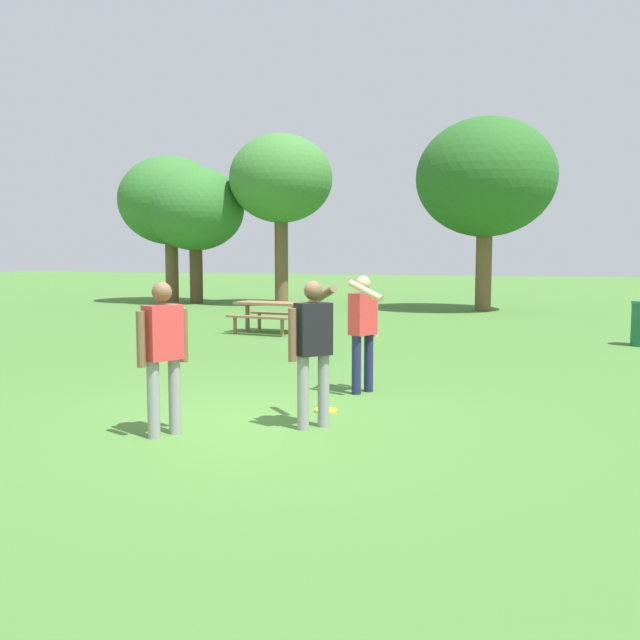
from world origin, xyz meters
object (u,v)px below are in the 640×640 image
object	(u,v)px
person_thrower	(163,348)
tree_far_right	(281,180)
tree_slender_mid	(486,178)
person_bystander	(313,342)
tree_tall_left	(171,202)
frisbee	(326,410)
person_catcher	(364,325)
picnic_table_near	(270,310)
tree_broad_center	(195,210)

from	to	relation	value
person_thrower	tree_far_right	size ratio (longest dim) A/B	0.25
tree_far_right	tree_slender_mid	bearing A→B (deg)	-0.97
person_bystander	tree_far_right	world-z (taller)	tree_far_right
tree_far_right	tree_tall_left	bearing A→B (deg)	-179.36
frisbee	person_bystander	bearing A→B (deg)	-80.18
person_bystander	tree_far_right	size ratio (longest dim) A/B	0.25
person_thrower	tree_slender_mid	size ratio (longest dim) A/B	0.25
frisbee	tree_far_right	xyz separation A→B (m)	(-7.88, 16.43, 4.80)
person_bystander	frisbee	distance (m)	1.25
person_catcher	tree_tall_left	bearing A→B (deg)	130.47
tree_tall_left	tree_slender_mid	xyz separation A→B (m)	(12.65, -0.07, 0.42)
person_catcher	picnic_table_near	world-z (taller)	person_catcher
person_catcher	picnic_table_near	distance (m)	7.66
tree_slender_mid	tree_broad_center	bearing A→B (deg)	-178.46
tree_broad_center	person_thrower	bearing A→B (deg)	-59.95
picnic_table_near	tree_slender_mid	xyz separation A→B (m)	(4.09, 8.76, 3.99)
person_thrower	picnic_table_near	bearing A→B (deg)	108.24
person_bystander	person_thrower	bearing A→B (deg)	-147.05
tree_broad_center	person_bystander	bearing A→B (deg)	-55.43
person_bystander	frisbee	size ratio (longest dim) A/B	5.74
person_thrower	tree_broad_center	world-z (taller)	tree_broad_center
picnic_table_near	tree_far_right	distance (m)	10.50
person_catcher	tree_broad_center	xyz separation A→B (m)	(-11.53, 14.75, 2.78)
tree_far_right	tree_slender_mid	size ratio (longest dim) A/B	0.99
picnic_table_near	tree_slender_mid	distance (m)	10.46
tree_tall_left	tree_slender_mid	size ratio (longest dim) A/B	0.90
person_thrower	person_bystander	bearing A→B (deg)	32.95
tree_tall_left	person_bystander	bearing A→B (deg)	-52.98
tree_tall_left	tree_broad_center	bearing A→B (deg)	-15.35
picnic_table_near	tree_broad_center	world-z (taller)	tree_broad_center
person_catcher	tree_far_right	size ratio (longest dim) A/B	0.25
frisbee	tree_far_right	bearing A→B (deg)	115.64
person_catcher	tree_broad_center	bearing A→B (deg)	128.01
frisbee	picnic_table_near	xyz separation A→B (m)	(-4.25, 7.54, 0.55)
tree_broad_center	person_catcher	bearing A→B (deg)	-51.99
person_thrower	person_catcher	distance (m)	3.20
person_bystander	tree_far_right	distance (m)	19.39
picnic_table_near	frisbee	bearing A→B (deg)	-60.59
tree_tall_left	frisbee	bearing A→B (deg)	-51.96
person_catcher	person_bystander	distance (m)	2.04
person_thrower	frisbee	xyz separation A→B (m)	(1.21, 1.68, -0.93)
tree_slender_mid	person_thrower	bearing A→B (deg)	-93.35
tree_tall_left	person_thrower	bearing A→B (deg)	-57.27
person_catcher	tree_slender_mid	distance (m)	15.48
person_thrower	tree_far_right	bearing A→B (deg)	110.23
picnic_table_near	tree_broad_center	distance (m)	11.54
picnic_table_near	person_bystander	bearing A→B (deg)	-62.24
frisbee	tree_far_right	distance (m)	18.84
person_bystander	picnic_table_near	bearing A→B (deg)	117.76
person_bystander	tree_slender_mid	bearing A→B (deg)	91.01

